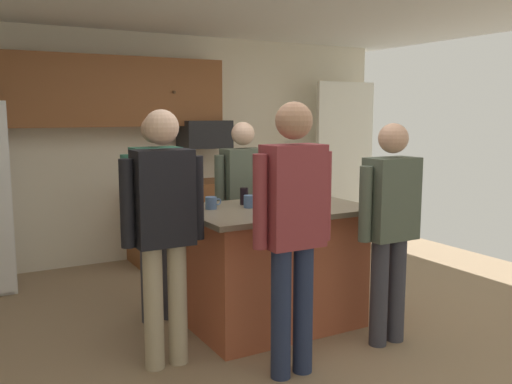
# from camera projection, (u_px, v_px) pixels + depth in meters

# --- Properties ---
(floor) EXTENTS (7.04, 7.04, 0.00)m
(floor) POSITION_uv_depth(u_px,v_px,m) (269.00, 338.00, 4.21)
(floor) COLOR #937A5B
(floor) RESTS_ON ground
(back_wall) EXTENTS (6.40, 0.10, 2.60)m
(back_wall) POSITION_uv_depth(u_px,v_px,m) (147.00, 147.00, 6.43)
(back_wall) COLOR beige
(back_wall) RESTS_ON ground
(french_door_window_panel) EXTENTS (0.90, 0.06, 2.00)m
(french_door_window_panel) POSITION_uv_depth(u_px,v_px,m) (344.00, 158.00, 7.38)
(french_door_window_panel) COLOR white
(french_door_window_panel) RESTS_ON ground
(cabinet_run_upper) EXTENTS (2.40, 0.38, 0.75)m
(cabinet_run_upper) POSITION_uv_depth(u_px,v_px,m) (116.00, 92.00, 5.98)
(cabinet_run_upper) COLOR brown
(cabinet_run_lower) EXTENTS (1.80, 0.63, 0.90)m
(cabinet_run_lower) POSITION_uv_depth(u_px,v_px,m) (206.00, 218.00, 6.57)
(cabinet_run_lower) COLOR brown
(cabinet_run_lower) RESTS_ON ground
(microwave_over_range) EXTENTS (0.56, 0.40, 0.32)m
(microwave_over_range) POSITION_uv_depth(u_px,v_px,m) (205.00, 134.00, 6.45)
(microwave_over_range) COLOR black
(kitchen_island) EXTENTS (1.42, 0.95, 0.97)m
(kitchen_island) POSITION_uv_depth(u_px,v_px,m) (274.00, 266.00, 4.39)
(kitchen_island) COLOR #AD5638
(kitchen_island) RESTS_ON ground
(person_guest_right) EXTENTS (0.57, 0.22, 1.68)m
(person_guest_right) POSITION_uv_depth(u_px,v_px,m) (157.00, 204.00, 4.44)
(person_guest_right) COLOR #383842
(person_guest_right) RESTS_ON ground
(person_host_foreground) EXTENTS (0.57, 0.23, 1.77)m
(person_host_foreground) POSITION_uv_depth(u_px,v_px,m) (293.00, 220.00, 3.47)
(person_host_foreground) COLOR #232D4C
(person_host_foreground) RESTS_ON ground
(person_elder_center) EXTENTS (0.57, 0.23, 1.73)m
(person_elder_center) POSITION_uv_depth(u_px,v_px,m) (164.00, 221.00, 3.61)
(person_elder_center) COLOR tan
(person_elder_center) RESTS_ON ground
(person_guest_by_door) EXTENTS (0.57, 0.22, 1.62)m
(person_guest_by_door) POSITION_uv_depth(u_px,v_px,m) (243.00, 197.00, 5.10)
(person_guest_by_door) COLOR tan
(person_guest_by_door) RESTS_ON ground
(person_guest_left) EXTENTS (0.57, 0.22, 1.63)m
(person_guest_left) POSITION_uv_depth(u_px,v_px,m) (390.00, 219.00, 3.99)
(person_guest_left) COLOR #383842
(person_guest_left) RESTS_ON ground
(glass_stout_tall) EXTENTS (0.07, 0.07, 0.15)m
(glass_stout_tall) POSITION_uv_depth(u_px,v_px,m) (281.00, 204.00, 4.00)
(glass_stout_tall) COLOR black
(glass_stout_tall) RESTS_ON kitchen_island
(glass_pilsner) EXTENTS (0.06, 0.06, 0.13)m
(glass_pilsner) POSITION_uv_depth(u_px,v_px,m) (263.00, 208.00, 3.90)
(glass_pilsner) COLOR black
(glass_pilsner) RESTS_ON kitchen_island
(mug_ceramic_white) EXTENTS (0.13, 0.09, 0.09)m
(mug_ceramic_white) POSITION_uv_depth(u_px,v_px,m) (211.00, 203.00, 4.22)
(mug_ceramic_white) COLOR #4C6B99
(mug_ceramic_white) RESTS_ON kitchen_island
(tumbler_amber) EXTENTS (0.06, 0.06, 0.17)m
(tumbler_amber) POSITION_uv_depth(u_px,v_px,m) (289.00, 200.00, 4.12)
(tumbler_amber) COLOR black
(tumbler_amber) RESTS_ON kitchen_island
(glass_dark_ale) EXTENTS (0.08, 0.08, 0.17)m
(glass_dark_ale) POSITION_uv_depth(u_px,v_px,m) (267.00, 202.00, 4.06)
(glass_dark_ale) COLOR black
(glass_dark_ale) RESTS_ON kitchen_island
(mug_blue_stoneware) EXTENTS (0.13, 0.08, 0.10)m
(mug_blue_stoneware) POSITION_uv_depth(u_px,v_px,m) (249.00, 201.00, 4.28)
(mug_blue_stoneware) COLOR #4C6B99
(mug_blue_stoneware) RESTS_ON kitchen_island
(glass_short_whisky) EXTENTS (0.07, 0.07, 0.14)m
(glass_short_whisky) POSITION_uv_depth(u_px,v_px,m) (244.00, 196.00, 4.42)
(glass_short_whisky) COLOR black
(glass_short_whisky) RESTS_ON kitchen_island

